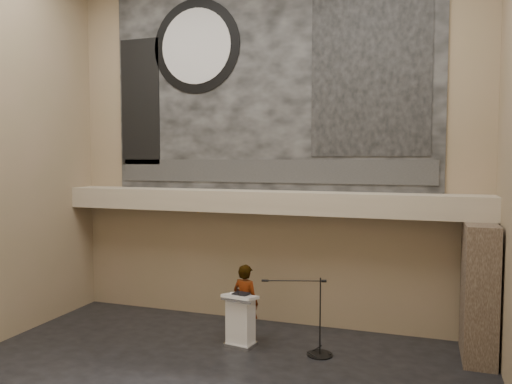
% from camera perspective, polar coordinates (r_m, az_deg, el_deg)
% --- Properties ---
extents(wall_back, '(10.00, 0.02, 8.50)m').
position_cam_1_polar(wall_back, '(11.94, 1.24, 5.28)').
color(wall_back, '#887856').
rests_on(wall_back, floor).
extents(soffit, '(10.00, 0.80, 0.50)m').
position_cam_1_polar(soffit, '(11.60, 0.64, -1.10)').
color(soffit, tan).
rests_on(soffit, wall_back).
extents(sprinkler_left, '(0.04, 0.04, 0.06)m').
position_cam_1_polar(sprinkler_left, '(12.17, -6.62, -2.21)').
color(sprinkler_left, '#B2893D').
rests_on(sprinkler_left, soffit).
extents(sprinkler_right, '(0.04, 0.04, 0.06)m').
position_cam_1_polar(sprinkler_right, '(11.14, 9.89, -2.82)').
color(sprinkler_right, '#B2893D').
rests_on(sprinkler_right, soffit).
extents(banner, '(8.00, 0.05, 5.00)m').
position_cam_1_polar(banner, '(12.03, 1.21, 12.21)').
color(banner, black).
rests_on(banner, wall_back).
extents(banner_text_strip, '(7.76, 0.02, 0.55)m').
position_cam_1_polar(banner_text_strip, '(11.88, 1.13, 2.40)').
color(banner_text_strip, '#2C2C2C').
rests_on(banner_text_strip, banner).
extents(banner_clock_rim, '(2.30, 0.02, 2.30)m').
position_cam_1_polar(banner_clock_rim, '(12.83, -6.85, 16.20)').
color(banner_clock_rim, black).
rests_on(banner_clock_rim, banner).
extents(banner_clock_face, '(1.84, 0.02, 1.84)m').
position_cam_1_polar(banner_clock_face, '(12.81, -6.89, 16.22)').
color(banner_clock_face, silver).
rests_on(banner_clock_face, banner).
extents(banner_building_print, '(2.60, 0.02, 3.60)m').
position_cam_1_polar(banner_building_print, '(11.52, 12.90, 12.98)').
color(banner_building_print, black).
rests_on(banner_building_print, banner).
extents(banner_brick_print, '(1.10, 0.02, 3.20)m').
position_cam_1_polar(banner_brick_print, '(13.38, -13.09, 9.98)').
color(banner_brick_print, black).
rests_on(banner_brick_print, banner).
extents(stone_pier, '(0.60, 1.40, 2.70)m').
position_cam_1_polar(stone_pier, '(10.91, 24.13, -10.31)').
color(stone_pier, '#413328').
rests_on(stone_pier, floor).
extents(lectern, '(0.74, 0.59, 1.13)m').
position_cam_1_polar(lectern, '(10.82, -1.78, -14.47)').
color(lectern, silver).
rests_on(lectern, floor).
extents(binder, '(0.36, 0.31, 0.04)m').
position_cam_1_polar(binder, '(10.68, -1.73, -11.56)').
color(binder, black).
rests_on(binder, lectern).
extents(papers, '(0.32, 0.38, 0.00)m').
position_cam_1_polar(papers, '(10.71, -2.40, -11.60)').
color(papers, white).
rests_on(papers, lectern).
extents(speaker_person, '(0.69, 0.54, 1.68)m').
position_cam_1_polar(speaker_person, '(11.04, -1.20, -12.53)').
color(speaker_person, silver).
rests_on(speaker_person, floor).
extents(mic_stand, '(1.38, 0.61, 1.58)m').
position_cam_1_polar(mic_stand, '(10.55, 7.09, -16.83)').
color(mic_stand, black).
rests_on(mic_stand, floor).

